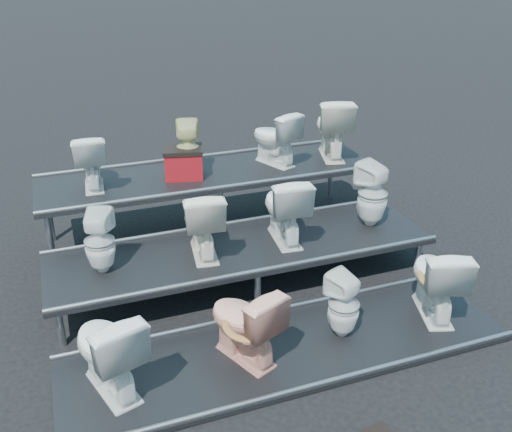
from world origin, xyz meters
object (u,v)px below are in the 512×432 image
object	(u,v)px
toilet_1	(244,322)
toilet_2	(344,305)
toilet_10	(275,138)
toilet_5	(202,221)
toilet_8	(90,160)
toilet_0	(107,350)
red_crate	(184,164)
toilet_6	(285,207)
toilet_9	(188,148)
toilet_3	(436,279)
toilet_11	(332,127)
toilet_7	(373,194)
toilet_4	(100,242)

from	to	relation	value
toilet_1	toilet_2	world-z (taller)	toilet_1
toilet_10	toilet_2	bearing A→B (deg)	60.49
toilet_5	toilet_8	size ratio (longest dim) A/B	1.15
toilet_10	toilet_0	bearing A→B (deg)	23.67
toilet_5	toilet_8	xyz separation A→B (m)	(-0.97, 1.30, 0.35)
toilet_8	red_crate	xyz separation A→B (m)	(1.08, -0.06, -0.17)
toilet_6	toilet_8	size ratio (longest dim) A/B	1.18
toilet_9	toilet_10	distance (m)	1.14
toilet_8	toilet_10	xyz separation A→B (m)	(2.30, 0.00, 0.02)
toilet_2	toilet_3	size ratio (longest dim) A/B	0.83
toilet_6	toilet_9	size ratio (longest dim) A/B	1.14
toilet_8	toilet_11	size ratio (longest dim) A/B	0.81
toilet_1	toilet_7	world-z (taller)	toilet_7
toilet_0	toilet_2	size ratio (longest dim) A/B	1.22
toilet_7	toilet_1	bearing A→B (deg)	9.87
toilet_4	toilet_1	bearing A→B (deg)	151.62
toilet_3	toilet_8	xyz separation A→B (m)	(-3.01, 2.60, 0.73)
toilet_4	toilet_11	distance (m)	3.50
toilet_7	toilet_2	bearing A→B (deg)	28.73
toilet_2	toilet_5	xyz separation A→B (m)	(-1.01, 1.30, 0.45)
toilet_10	red_crate	bearing A→B (deg)	-19.79
toilet_3	toilet_1	bearing A→B (deg)	18.26
toilet_5	toilet_7	size ratio (longest dim) A/B	0.98
toilet_3	toilet_10	bearing A→B (deg)	-56.59
toilet_3	red_crate	xyz separation A→B (m)	(-1.92, 2.54, 0.56)
toilet_8	red_crate	size ratio (longest dim) A/B	1.46
toilet_2	toilet_4	world-z (taller)	toilet_4
toilet_2	red_crate	world-z (taller)	red_crate
toilet_5	toilet_0	bearing A→B (deg)	55.47
toilet_0	toilet_5	bearing A→B (deg)	-149.43
toilet_6	toilet_8	world-z (taller)	toilet_8
toilet_8	toilet_11	bearing A→B (deg)	-176.25
toilet_8	toilet_10	world-z (taller)	toilet_10
toilet_4	red_crate	bearing A→B (deg)	-110.98
toilet_5	toilet_9	bearing A→B (deg)	-90.76
toilet_2	toilet_9	bearing A→B (deg)	-94.10
toilet_8	toilet_1	bearing A→B (deg)	114.51
toilet_2	toilet_10	xyz separation A→B (m)	(0.32, 2.60, 0.82)
toilet_8	toilet_2	bearing A→B (deg)	131.04
toilet_2	toilet_8	world-z (taller)	toilet_8
toilet_6	red_crate	world-z (taller)	toilet_6
toilet_10	red_crate	size ratio (longest dim) A/B	1.55
toilet_2	toilet_11	size ratio (longest dim) A/B	0.82
toilet_3	toilet_9	world-z (taller)	toilet_9
toilet_10	toilet_7	bearing A→B (deg)	96.19
toilet_11	toilet_3	bearing A→B (deg)	103.76
toilet_8	red_crate	bearing A→B (deg)	-179.21
toilet_1	toilet_2	bearing A→B (deg)	156.98
toilet_3	toilet_11	xyz separation A→B (m)	(0.12, 2.60, 0.80)
toilet_3	toilet_8	bearing A→B (deg)	-22.58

